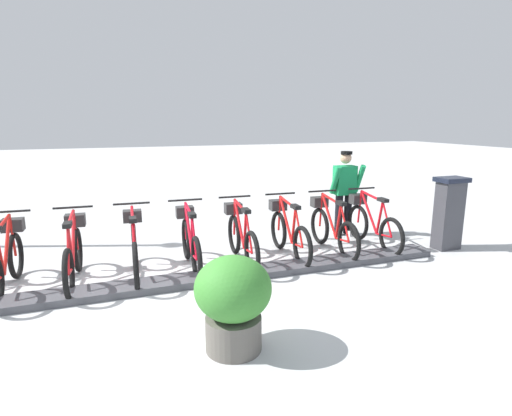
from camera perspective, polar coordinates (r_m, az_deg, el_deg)
The scene contains 13 objects.
ground_plane at distance 5.84m, azimuth -14.00°, elevation -10.84°, with size 60.00×60.00×0.00m, color #B5B7B6.
dock_rail_base at distance 5.82m, azimuth -14.03°, elevation -10.39°, with size 0.44×9.02×0.10m, color #47474C.
payment_kiosk at distance 7.92m, azimuth 25.29°, elevation -0.52°, with size 0.36×0.52×1.28m.
bike_docked_0 at distance 7.64m, azimuth 15.83°, elevation -2.05°, with size 1.72×0.54×1.02m.
bike_docked_1 at distance 7.20m, azimuth 10.49°, elevation -2.64°, with size 1.72×0.54×1.02m.
bike_docked_2 at distance 6.83m, azimuth 4.50°, elevation -3.28°, with size 1.72×0.54×1.02m.
bike_docked_3 at distance 6.55m, azimuth -2.09°, elevation -3.95°, with size 1.72×0.54×1.02m.
bike_docked_4 at distance 6.36m, azimuth -9.18°, elevation -4.60°, with size 1.72×0.54×1.02m.
bike_docked_5 at distance 6.27m, azimuth -16.60°, elevation -5.21°, with size 1.72×0.54×1.02m.
bike_docked_6 at distance 6.29m, azimuth -24.12°, elevation -5.73°, with size 1.72×0.54×1.02m.
bike_docked_7 at distance 6.42m, azimuth -31.48°, elevation -6.15°, with size 1.72×0.54×1.02m.
worker_near_rack at distance 8.17m, azimuth 12.26°, elevation 2.48°, with size 0.48×0.63×1.66m.
planter_bush at distance 4.09m, azimuth -3.21°, elevation -12.53°, with size 0.76×0.76×0.97m.
Camera 1 is at (-5.37, 0.46, 2.26)m, focal length 28.65 mm.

